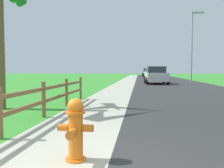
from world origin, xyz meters
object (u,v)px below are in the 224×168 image
object	(u,v)px
parked_car_white	(153,74)
parked_car_blue	(147,72)
fire_hydrant	(75,129)
parked_car_beige	(150,73)
parked_suv_silver	(156,75)
street_lamp	(193,41)

from	to	relation	value
parked_car_white	parked_car_blue	bearing A→B (deg)	90.78
fire_hydrant	parked_car_beige	size ratio (longest dim) A/B	0.18
parked_suv_silver	parked_car_white	xyz separation A→B (m)	(0.35, 10.83, -0.02)
parked_car_white	parked_car_beige	world-z (taller)	parked_car_beige
parked_car_white	parked_car_blue	size ratio (longest dim) A/B	0.90
parked_suv_silver	parked_car_blue	xyz separation A→B (m)	(0.12, 27.82, 0.02)
parked_car_blue	street_lamp	world-z (taller)	street_lamp
parked_suv_silver	parked_car_beige	bearing A→B (deg)	89.07
fire_hydrant	parked_suv_silver	bearing A→B (deg)	82.88
fire_hydrant	parked_suv_silver	world-z (taller)	parked_suv_silver
parked_suv_silver	fire_hydrant	bearing A→B (deg)	-97.12
parked_car_blue	street_lamp	size ratio (longest dim) A/B	0.72
parked_suv_silver	street_lamp	size ratio (longest dim) A/B	0.64
street_lamp	parked_car_blue	bearing A→B (deg)	97.58
parked_car_white	parked_car_blue	distance (m)	17.00
parked_suv_silver	street_lamp	bearing A→B (deg)	21.98
parked_car_white	street_lamp	xyz separation A→B (m)	(3.28, -9.36, 3.33)
parked_suv_silver	parked_car_beige	distance (m)	18.61
fire_hydrant	street_lamp	bearing A→B (deg)	74.02
street_lamp	parked_suv_silver	bearing A→B (deg)	-158.02
parked_car_beige	parked_car_blue	xyz separation A→B (m)	(-0.18, 9.21, 0.03)
parked_car_beige	parked_car_blue	distance (m)	9.21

